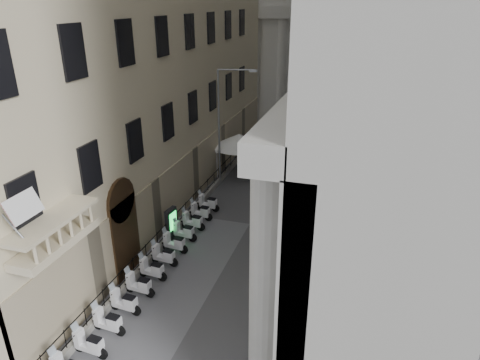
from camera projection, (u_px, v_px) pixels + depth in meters
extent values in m
cylinder|color=white|center=(217.00, 166.00, 35.36)|extent=(0.06, 0.06, 2.44)
cylinder|color=white|center=(253.00, 170.00, 34.53)|extent=(0.06, 0.06, 2.44)
cylinder|color=white|center=(229.00, 154.00, 38.09)|extent=(0.06, 0.06, 2.44)
cylinder|color=white|center=(263.00, 157.00, 37.26)|extent=(0.06, 0.06, 2.44)
cube|color=white|center=(240.00, 147.00, 35.81)|extent=(3.32, 3.32, 0.13)
cone|color=white|center=(240.00, 141.00, 35.59)|extent=(4.43, 4.43, 1.11)
cylinder|color=gray|center=(219.00, 129.00, 33.39)|extent=(0.16, 0.16, 9.15)
cylinder|color=gray|center=(236.00, 70.00, 31.48)|extent=(2.72, 0.65, 0.12)
cube|color=gray|center=(253.00, 71.00, 31.39)|extent=(0.61, 0.36, 0.17)
cube|color=black|center=(171.00, 224.00, 26.67)|extent=(0.40, 1.00, 2.07)
cube|color=#19E54C|center=(173.00, 221.00, 26.52)|extent=(0.12, 0.75, 1.15)
imported|color=black|center=(292.00, 162.00, 36.86)|extent=(0.78, 0.57, 1.96)
imported|color=black|center=(289.00, 159.00, 38.20)|extent=(0.94, 0.89, 1.53)
imported|color=black|center=(298.00, 151.00, 39.92)|extent=(0.88, 0.58, 1.78)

